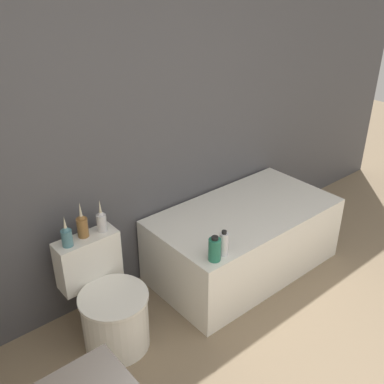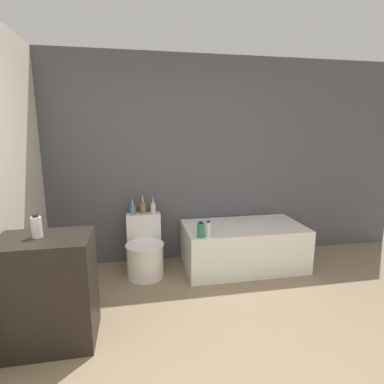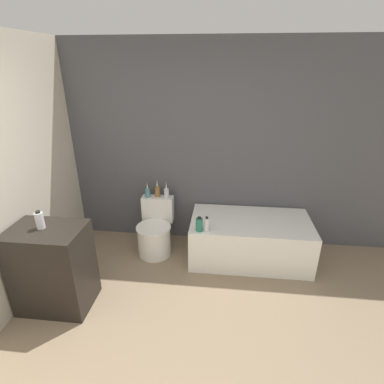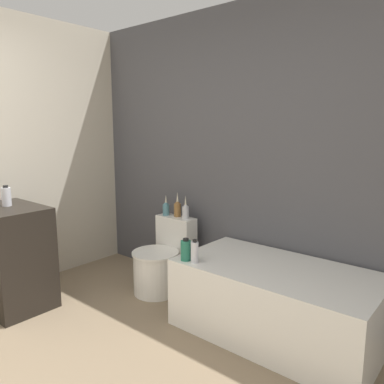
{
  "view_description": "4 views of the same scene",
  "coord_description": "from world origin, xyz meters",
  "views": [
    {
      "loc": [
        -1.46,
        -0.14,
        2.26
      ],
      "look_at": [
        0.04,
        1.65,
        1.02
      ],
      "focal_mm": 42.0,
      "sensor_mm": 36.0,
      "label": 1
    },
    {
      "loc": [
        -0.53,
        -1.48,
        1.68
      ],
      "look_at": [
        0.07,
        1.68,
        1.02
      ],
      "focal_mm": 28.0,
      "sensor_mm": 36.0,
      "label": 2
    },
    {
      "loc": [
        0.39,
        -1.41,
        2.31
      ],
      "look_at": [
        0.05,
        1.66,
        0.97
      ],
      "focal_mm": 28.0,
      "sensor_mm": 36.0,
      "label": 3
    },
    {
      "loc": [
        1.95,
        -0.53,
        1.56
      ],
      "look_at": [
        -0.02,
        1.82,
        1.02
      ],
      "focal_mm": 35.0,
      "sensor_mm": 36.0,
      "label": 4
    }
  ],
  "objects": [
    {
      "name": "vanity_counter",
      "position": [
        -1.24,
        0.84,
        0.44
      ],
      "size": [
        0.7,
        0.49,
        0.88
      ],
      "color": "black",
      "rests_on": "ground"
    },
    {
      "name": "wall_back_tiled",
      "position": [
        0.0,
        2.32,
        1.3
      ],
      "size": [
        6.4,
        0.06,
        2.6
      ],
      "color": "#4C4C51",
      "rests_on": "ground_plane"
    },
    {
      "name": "vase_bronze",
      "position": [
        -0.33,
        2.11,
        0.76
      ],
      "size": [
        0.06,
        0.06,
        0.23
      ],
      "color": "silver",
      "rests_on": "toilet"
    },
    {
      "name": "vase_gold",
      "position": [
        -0.58,
        2.09,
        0.75
      ],
      "size": [
        0.07,
        0.07,
        0.21
      ],
      "color": "teal",
      "rests_on": "toilet"
    },
    {
      "name": "toilet",
      "position": [
        -0.46,
        1.89,
        0.28
      ],
      "size": [
        0.44,
        0.59,
        0.68
      ],
      "color": "white",
      "rests_on": "ground"
    },
    {
      "name": "shampoo_bottle_tall",
      "position": [
        0.15,
        1.56,
        0.62
      ],
      "size": [
        0.08,
        0.08,
        0.18
      ],
      "color": "#267259",
      "rests_on": "bathtub"
    },
    {
      "name": "shampoo_bottle_short",
      "position": [
        0.23,
        1.56,
        0.62
      ],
      "size": [
        0.06,
        0.06,
        0.18
      ],
      "color": "silver",
      "rests_on": "bathtub"
    },
    {
      "name": "vase_silver",
      "position": [
        -0.46,
        2.13,
        0.77
      ],
      "size": [
        0.07,
        0.07,
        0.24
      ],
      "color": "olive",
      "rests_on": "toilet"
    },
    {
      "name": "bathtub",
      "position": [
        0.76,
        1.87,
        0.27
      ],
      "size": [
        1.46,
        0.79,
        0.54
      ],
      "color": "white",
      "rests_on": "ground"
    },
    {
      "name": "soap_bottle_glass",
      "position": [
        -1.28,
        0.86,
        0.97
      ],
      "size": [
        0.08,
        0.08,
        0.18
      ],
      "color": "silver",
      "rests_on": "vanity_counter"
    }
  ]
}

